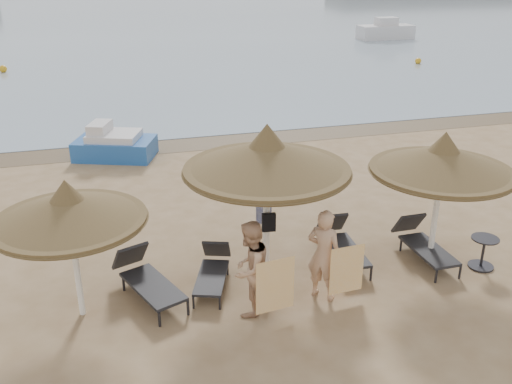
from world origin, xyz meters
TOP-DOWN VIEW (x-y plane):
  - ground at (0.00, 0.00)m, footprint 160.00×160.00m
  - wet_sand_strip at (0.00, 9.40)m, footprint 200.00×1.60m
  - palapa_left at (-3.22, 0.28)m, footprint 2.58×2.58m
  - palapa_center at (0.28, 0.67)m, footprint 3.14×3.14m
  - palapa_right at (3.71, 0.30)m, footprint 2.82×2.82m
  - lounger_far_left at (-2.06, 0.58)m, footprint 1.27×1.97m
  - lounger_near_left at (-0.79, 0.64)m, footprint 1.02×1.66m
  - lounger_near_right at (1.98, 0.92)m, footprint 0.70×1.84m
  - lounger_far_right at (3.62, 0.48)m, footprint 0.62×1.79m
  - side_table at (4.59, -0.20)m, footprint 0.55×0.55m
  - person_left at (-0.34, -0.45)m, footprint 1.09×1.09m
  - person_right at (1.07, -0.33)m, footprint 1.10×1.09m
  - towel_left at (0.01, -0.80)m, footprint 0.71×0.12m
  - towel_right at (1.42, -0.58)m, footprint 0.68×0.08m
  - bag_patterned at (0.28, 0.85)m, footprint 0.32×0.17m
  - bag_dark at (0.28, 0.51)m, footprint 0.27×0.11m
  - pedal_boat at (-2.28, 8.68)m, footprint 2.71×2.14m
  - buoy_left at (-7.35, 24.09)m, footprint 0.39×0.39m
  - buoy_right at (15.16, 20.46)m, footprint 0.35×0.35m

SIDE VIEW (x-z plane):
  - ground at x=0.00m, z-range 0.00..0.00m
  - wet_sand_strip at x=0.00m, z-range 0.00..0.01m
  - buoy_right at x=15.16m, z-range 0.00..0.35m
  - buoy_left at x=-7.35m, z-range 0.00..0.39m
  - side_table at x=4.59m, z-range -0.02..0.64m
  - lounger_near_left at x=-0.79m, z-range -0.04..0.67m
  - lounger_far_right at x=3.62m, z-range -0.04..0.76m
  - lounger_near_right at x=1.98m, z-range -0.04..0.77m
  - lounger_far_left at x=-2.06m, z-range -0.04..0.80m
  - pedal_boat at x=-2.28m, z-range -0.14..0.96m
  - towel_right at x=1.42m, z-range 0.18..1.13m
  - towel_left at x=0.01m, z-range 0.19..1.20m
  - person_left at x=-0.34m, z-range 0.00..2.04m
  - person_right at x=1.07m, z-range 0.00..2.05m
  - bag_dark at x=0.28m, z-range 1.05..1.42m
  - bag_patterned at x=0.28m, z-range 1.06..1.45m
  - palapa_left at x=-3.22m, z-range 0.76..3.32m
  - palapa_right at x=3.71m, z-range 0.83..3.62m
  - palapa_center at x=0.28m, z-range 0.92..4.03m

